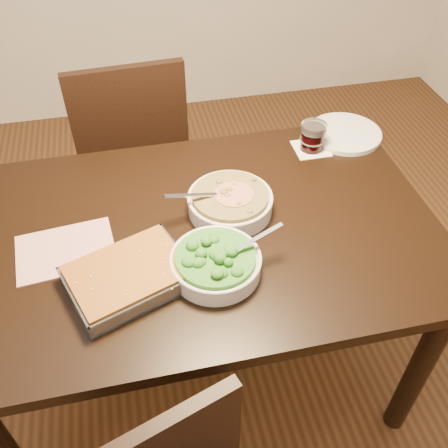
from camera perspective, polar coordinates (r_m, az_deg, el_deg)
name	(u,v)px	position (r m, az deg, el deg)	size (l,w,h in m)	color
ground	(206,363)	(2.05, -2.05, -15.64)	(4.00, 4.00, 0.00)	#3F2212
table	(201,250)	(1.53, -2.65, -3.01)	(1.40, 0.90, 0.75)	black
magazine_a	(66,250)	(1.46, -17.66, -2.88)	(0.27, 0.19, 0.01)	#A22E3F
coaster	(311,149)	(1.79, 9.91, 8.49)	(0.12, 0.12, 0.00)	white
stew_bowl	(230,202)	(1.49, 0.70, 2.57)	(0.28, 0.26, 0.10)	silver
broccoli_bowl	(216,263)	(1.32, -0.95, -4.43)	(0.28, 0.24, 0.09)	silver
baking_dish	(129,276)	(1.32, -10.81, -5.89)	(0.36, 0.32, 0.05)	silver
wine_tumbler	(313,136)	(1.76, 10.12, 9.88)	(0.09, 0.09, 0.10)	black
dinner_plate	(345,133)	(1.88, 13.64, 10.02)	(0.26, 0.26, 0.02)	silver
chair_far	(132,146)	(2.20, -10.46, 8.73)	(0.47, 0.47, 0.95)	black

